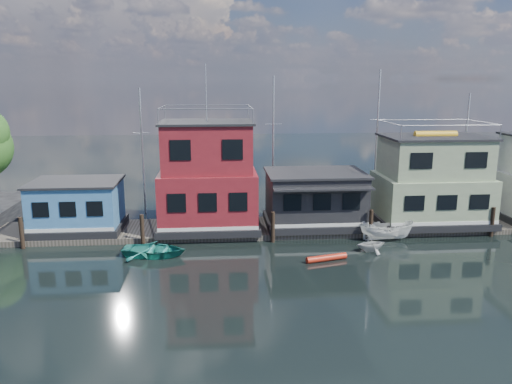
{
  "coord_description": "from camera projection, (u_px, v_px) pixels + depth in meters",
  "views": [
    {
      "loc": [
        -7.87,
        -24.0,
        11.21
      ],
      "look_at": [
        -4.96,
        12.0,
        3.0
      ],
      "focal_mm": 35.0,
      "sensor_mm": 36.0,
      "label": 1
    }
  ],
  "objects": [
    {
      "name": "dinghy_white",
      "position": [
        371.0,
        244.0,
        33.05
      ],
      "size": [
        2.36,
        2.14,
        1.08
      ],
      "primitive_type": "imported",
      "rotation": [
        0.0,
        0.0,
        1.77
      ],
      "color": "beige",
      "rests_on": "ground"
    },
    {
      "name": "houseboat_green",
      "position": [
        432.0,
        182.0,
        37.98
      ],
      "size": [
        8.4,
        5.9,
        7.03
      ],
      "color": "black",
      "rests_on": "dock"
    },
    {
      "name": "houseboat_dark",
      "position": [
        315.0,
        199.0,
        37.5
      ],
      "size": [
        7.4,
        6.1,
        4.06
      ],
      "color": "black",
      "rests_on": "dock"
    },
    {
      "name": "pilings",
      "position": [
        325.0,
        226.0,
        35.11
      ],
      "size": [
        42.28,
        0.28,
        2.2
      ],
      "color": "#2D2116",
      "rests_on": "ground"
    },
    {
      "name": "background_masts",
      "position": [
        362.0,
        146.0,
        43.07
      ],
      "size": [
        36.4,
        0.16,
        12.0
      ],
      "color": "silver",
      "rests_on": "ground"
    },
    {
      "name": "red_kayak",
      "position": [
        326.0,
        258.0,
        31.39
      ],
      "size": [
        2.73,
        1.09,
        0.4
      ],
      "primitive_type": "cylinder",
      "rotation": [
        0.0,
        1.57,
        0.26
      ],
      "color": "red",
      "rests_on": "ground"
    },
    {
      "name": "dinghy_teal",
      "position": [
        154.0,
        250.0,
        32.19
      ],
      "size": [
        4.55,
        3.6,
        0.85
      ],
      "primitive_type": "imported",
      "rotation": [
        0.0,
        0.0,
        1.4
      ],
      "color": "#248477",
      "rests_on": "ground"
    },
    {
      "name": "ground",
      "position": [
        367.0,
        295.0,
        26.43
      ],
      "size": [
        160.0,
        160.0,
        0.0
      ],
      "primitive_type": "plane",
      "color": "black",
      "rests_on": "ground"
    },
    {
      "name": "dock",
      "position": [
        321.0,
        227.0,
        38.05
      ],
      "size": [
        48.0,
        5.0,
        0.4
      ],
      "primitive_type": "cube",
      "color": "#595147",
      "rests_on": "ground"
    },
    {
      "name": "motorboat",
      "position": [
        387.0,
        231.0,
        35.26
      ],
      "size": [
        3.91,
        1.85,
        1.45
      ],
      "primitive_type": "imported",
      "rotation": [
        0.0,
        0.0,
        1.45
      ],
      "color": "white",
      "rests_on": "ground"
    },
    {
      "name": "houseboat_blue",
      "position": [
        77.0,
        206.0,
        36.19
      ],
      "size": [
        6.4,
        4.9,
        3.66
      ],
      "color": "black",
      "rests_on": "dock"
    },
    {
      "name": "houseboat_red",
      "position": [
        208.0,
        178.0,
        36.52
      ],
      "size": [
        7.4,
        5.9,
        11.86
      ],
      "color": "black",
      "rests_on": "dock"
    }
  ]
}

